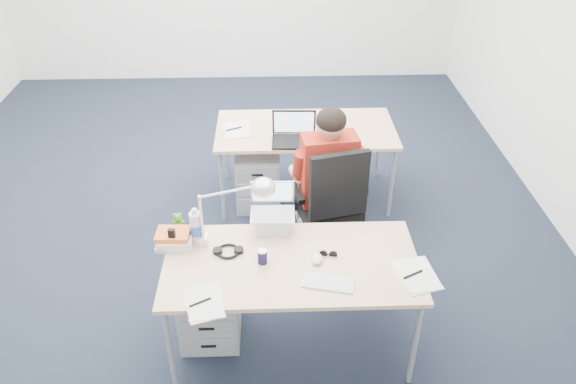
{
  "coord_description": "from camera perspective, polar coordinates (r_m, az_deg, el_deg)",
  "views": [
    {
      "loc": [
        0.47,
        -4.02,
        3.04
      ],
      "look_at": [
        0.59,
        -0.74,
        0.85
      ],
      "focal_mm": 35.0,
      "sensor_mm": 36.0,
      "label": 1
    }
  ],
  "objects": [
    {
      "name": "sunglasses",
      "position": [
        3.58,
        4.1,
        -6.32
      ],
      "size": [
        0.12,
        0.07,
        0.03
      ],
      "primitive_type": null,
      "rotation": [
        0.0,
        0.0,
        -0.12
      ],
      "color": "black",
      "rests_on": "desk_near"
    },
    {
      "name": "floor",
      "position": [
        5.06,
        -6.96,
        -3.5
      ],
      "size": [
        7.0,
        7.0,
        0.0
      ],
      "primitive_type": "plane",
      "color": "black",
      "rests_on": "ground"
    },
    {
      "name": "cordless_phone",
      "position": [
        3.65,
        -11.64,
        -4.76
      ],
      "size": [
        0.05,
        0.03,
        0.16
      ],
      "primitive_type": "cube",
      "rotation": [
        0.0,
        0.0,
        -0.16
      ],
      "color": "black",
      "rests_on": "desk_near"
    },
    {
      "name": "far_cup",
      "position": [
        5.07,
        4.08,
        7.13
      ],
      "size": [
        0.07,
        0.07,
        0.1
      ],
      "primitive_type": "cylinder",
      "rotation": [
        0.0,
        0.0,
        -0.04
      ],
      "color": "white",
      "rests_on": "desk_far"
    },
    {
      "name": "can_koozie",
      "position": [
        3.5,
        -2.62,
        -6.55
      ],
      "size": [
        0.08,
        0.08,
        0.1
      ],
      "primitive_type": "cylinder",
      "rotation": [
        0.0,
        0.0,
        -0.4
      ],
      "color": "#17143E",
      "rests_on": "desk_near"
    },
    {
      "name": "drawer_pedestal_far",
      "position": [
        5.22,
        -3.05,
        1.63
      ],
      "size": [
        0.4,
        0.5,
        0.55
      ],
      "primitive_type": "cube",
      "color": "#ADB0B3",
      "rests_on": "ground"
    },
    {
      "name": "bear_figurine",
      "position": [
        3.79,
        -11.07,
        -3.08
      ],
      "size": [
        0.1,
        0.08,
        0.15
      ],
      "primitive_type": null,
      "rotation": [
        0.0,
        0.0,
        0.28
      ],
      "color": "#2D661B",
      "rests_on": "desk_near"
    },
    {
      "name": "papers_left",
      "position": [
        3.3,
        -8.58,
        -11.13
      ],
      "size": [
        0.25,
        0.32,
        0.01
      ],
      "primitive_type": "cube",
      "rotation": [
        0.0,
        0.0,
        0.21
      ],
      "color": "#FFE993",
      "rests_on": "desk_near"
    },
    {
      "name": "desk_far",
      "position": [
        5.08,
        1.8,
        6.04
      ],
      "size": [
        1.6,
        0.8,
        0.73
      ],
      "color": "tan",
      "rests_on": "ground"
    },
    {
      "name": "drawer_pedestal_near",
      "position": [
        3.96,
        -7.93,
        -10.91
      ],
      "size": [
        0.4,
        0.5,
        0.55
      ],
      "primitive_type": "cube",
      "color": "#ADB0B3",
      "rests_on": "ground"
    },
    {
      "name": "dark_laptop",
      "position": [
        4.75,
        0.62,
        6.46
      ],
      "size": [
        0.39,
        0.38,
        0.27
      ],
      "primitive_type": null,
      "rotation": [
        0.0,
        0.0,
        -0.04
      ],
      "color": "black",
      "rests_on": "desk_far"
    },
    {
      "name": "desk_lamp",
      "position": [
        3.54,
        -6.41,
        -1.97
      ],
      "size": [
        0.48,
        0.31,
        0.51
      ],
      "primitive_type": null,
      "rotation": [
        0.0,
        0.0,
        -0.37
      ],
      "color": "silver",
      "rests_on": "desk_near"
    },
    {
      "name": "book_stack",
      "position": [
        3.7,
        -11.5,
        -4.69
      ],
      "size": [
        0.27,
        0.24,
        0.1
      ],
      "primitive_type": "cube",
      "rotation": [
        0.0,
        0.0,
        -0.33
      ],
      "color": "silver",
      "rests_on": "desk_near"
    },
    {
      "name": "papers_right",
      "position": [
        3.52,
        12.88,
        -8.28
      ],
      "size": [
        0.27,
        0.34,
        0.01
      ],
      "primitive_type": "cube",
      "rotation": [
        0.0,
        0.0,
        0.18
      ],
      "color": "#FFE993",
      "rests_on": "desk_near"
    },
    {
      "name": "silver_laptop",
      "position": [
        3.71,
        -1.59,
        -1.8
      ],
      "size": [
        0.3,
        0.24,
        0.31
      ],
      "primitive_type": null,
      "rotation": [
        0.0,
        0.0,
        -0.02
      ],
      "color": "silver",
      "rests_on": "desk_near"
    },
    {
      "name": "room",
      "position": [
        4.26,
        -8.56,
        15.2
      ],
      "size": [
        6.02,
        7.02,
        2.8
      ],
      "color": "white",
      "rests_on": "ground"
    },
    {
      "name": "far_papers",
      "position": [
        5.04,
        -5.28,
        6.29
      ],
      "size": [
        0.27,
        0.35,
        0.01
      ],
      "primitive_type": "cube",
      "rotation": [
        0.0,
        0.0,
        0.14
      ],
      "color": "white",
      "rests_on": "desk_far"
    },
    {
      "name": "desk_near",
      "position": [
        3.56,
        0.34,
        -7.66
      ],
      "size": [
        1.6,
        0.8,
        0.73
      ],
      "color": "tan",
      "rests_on": "ground"
    },
    {
      "name": "headphones",
      "position": [
        3.61,
        -6.11,
        -5.94
      ],
      "size": [
        0.2,
        0.16,
        0.03
      ],
      "primitive_type": null,
      "rotation": [
        0.0,
        0.0,
        0.02
      ],
      "color": "black",
      "rests_on": "desk_near"
    },
    {
      "name": "seated_person",
      "position": [
        4.48,
        3.66,
        1.48
      ],
      "size": [
        0.45,
        0.76,
        1.32
      ],
      "rotation": [
        0.0,
        0.0,
        0.13
      ],
      "color": "#A02416",
      "rests_on": "ground"
    },
    {
      "name": "wireless_keyboard",
      "position": [
        3.39,
        4.1,
        -9.21
      ],
      "size": [
        0.33,
        0.19,
        0.02
      ],
      "primitive_type": "cube",
      "rotation": [
        0.0,
        0.0,
        -0.24
      ],
      "color": "white",
      "rests_on": "desk_near"
    },
    {
      "name": "computer_mouse",
      "position": [
        3.53,
        2.97,
        -6.8
      ],
      "size": [
        0.08,
        0.12,
        0.04
      ],
      "primitive_type": "ellipsoid",
      "rotation": [
        0.0,
        0.0,
        -0.18
      ],
      "color": "white",
      "rests_on": "desk_near"
    },
    {
      "name": "office_chair",
      "position": [
        4.53,
        4.02,
        -3.51
      ],
      "size": [
        0.83,
        0.83,
        1.09
      ],
      "rotation": [
        0.0,
        0.0,
        0.24
      ],
      "color": "black",
      "rests_on": "ground"
    },
    {
      "name": "water_bottle",
      "position": [
        3.66,
        -9.32,
        -3.37
      ],
      "size": [
        0.09,
        0.09,
        0.26
      ],
      "primitive_type": "cylinder",
      "rotation": [
        0.0,
        0.0,
        0.19
      ],
      "color": "silver",
      "rests_on": "desk_near"
    }
  ]
}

